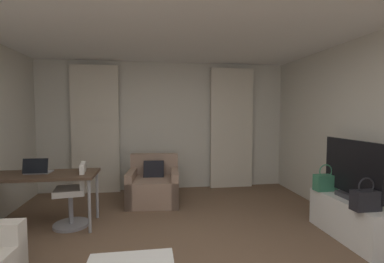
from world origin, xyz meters
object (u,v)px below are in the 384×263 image
(tv_flatscreen, at_px, (352,171))
(laptop, at_px, (38,170))
(desk, at_px, (40,178))
(handbag_primary, at_px, (325,182))
(desk_chair, at_px, (74,198))
(handbag_secondary, at_px, (366,200))
(armchair, at_px, (154,186))
(tv_console, at_px, (352,219))

(tv_flatscreen, bearing_deg, laptop, 167.02)
(desk, distance_m, laptop, 0.12)
(desk, distance_m, handbag_primary, 3.91)
(desk_chair, distance_m, handbag_secondary, 3.66)
(tv_flatscreen, distance_m, handbag_secondary, 0.49)
(laptop, relative_size, tv_flatscreen, 0.34)
(armchair, bearing_deg, desk_chair, -142.39)
(desk, relative_size, tv_console, 1.29)
(laptop, bearing_deg, desk, -42.23)
(armchair, xyz_separation_m, tv_console, (2.45, -1.79, -0.03))
(desk_chair, relative_size, tv_flatscreen, 0.91)
(armchair, relative_size, handbag_primary, 2.53)
(laptop, xyz_separation_m, handbag_secondary, (3.87, -1.33, -0.17))
(laptop, distance_m, handbag_primary, 3.96)
(handbag_secondary, bearing_deg, desk, 161.34)
(armchair, bearing_deg, desk, -150.62)
(handbag_primary, distance_m, handbag_secondary, 0.77)
(tv_flatscreen, bearing_deg, desk_chair, 165.88)
(desk, distance_m, handbag_secondary, 4.05)
(desk_chair, height_order, tv_console, desk_chair)
(tv_console, relative_size, handbag_primary, 3.11)
(desk, xyz_separation_m, desk_chair, (0.42, 0.01, -0.30))
(armchair, distance_m, tv_flatscreen, 3.06)
(tv_flatscreen, relative_size, handbag_secondary, 2.63)
(desk_chair, height_order, tv_flatscreen, tv_flatscreen)
(desk_chair, distance_m, laptop, 0.62)
(desk_chair, bearing_deg, desk, -179.08)
(laptop, distance_m, tv_console, 4.17)
(laptop, bearing_deg, armchair, 27.61)
(armchair, xyz_separation_m, desk, (-1.53, -0.86, 0.41))
(desk, bearing_deg, handbag_primary, -7.69)
(tv_console, relative_size, tv_flatscreen, 1.18)
(armchair, distance_m, handbag_primary, 2.74)
(armchair, relative_size, handbag_secondary, 2.53)
(tv_console, height_order, tv_flatscreen, tv_flatscreen)
(tv_flatscreen, bearing_deg, desk, 167.42)
(armchair, xyz_separation_m, handbag_primary, (2.34, -1.39, 0.34))
(desk_chair, height_order, laptop, laptop)
(handbag_primary, bearing_deg, laptop, 171.84)
(armchair, bearing_deg, tv_console, -36.15)
(tv_console, xyz_separation_m, handbag_primary, (-0.11, 0.40, 0.37))
(handbag_primary, height_order, handbag_secondary, same)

